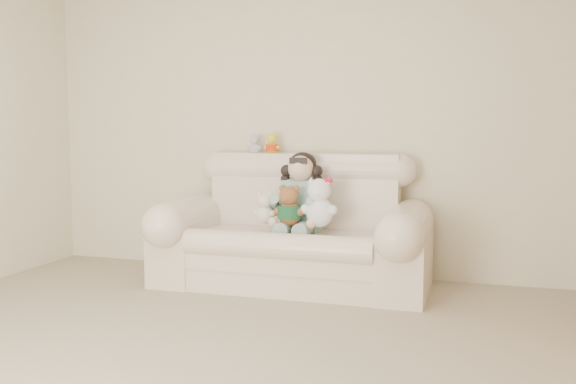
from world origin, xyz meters
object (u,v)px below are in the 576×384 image
(seated_child, at_px, (301,191))
(cream_teddy, at_px, (265,205))
(sofa, at_px, (292,221))
(brown_teddy, at_px, (289,202))
(white_cat, at_px, (320,197))

(seated_child, bearing_deg, cream_teddy, -136.44)
(cream_teddy, bearing_deg, seated_child, 15.45)
(seated_child, bearing_deg, sofa, -117.32)
(brown_teddy, relative_size, cream_teddy, 1.27)
(brown_teddy, xyz_separation_m, cream_teddy, (-0.20, 0.03, -0.04))
(white_cat, bearing_deg, seated_child, 160.03)
(seated_child, distance_m, brown_teddy, 0.22)
(white_cat, relative_size, cream_teddy, 1.55)
(sofa, distance_m, brown_teddy, 0.21)
(seated_child, distance_m, white_cat, 0.28)
(sofa, height_order, brown_teddy, sofa)
(sofa, distance_m, cream_teddy, 0.25)
(sofa, relative_size, cream_teddy, 7.39)
(white_cat, height_order, cream_teddy, white_cat)
(seated_child, relative_size, cream_teddy, 2.25)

